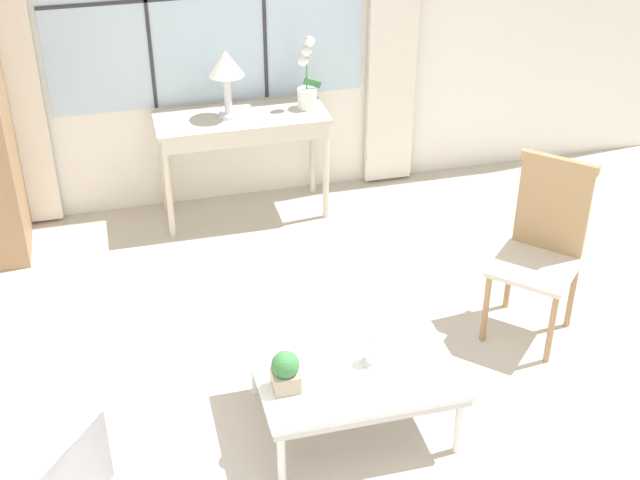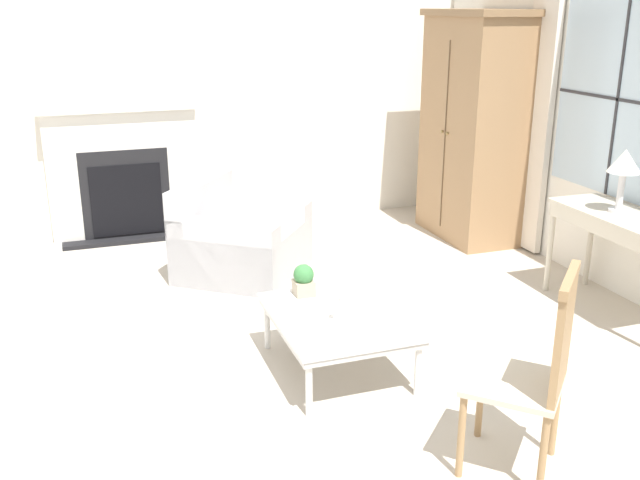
# 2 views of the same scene
# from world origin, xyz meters

# --- Properties ---
(ground_plane) EXTENTS (14.00, 14.00, 0.00)m
(ground_plane) POSITION_xyz_m (0.00, 0.00, 0.00)
(ground_plane) COLOR #BCB2A3
(wall_left) EXTENTS (0.06, 7.20, 2.80)m
(wall_left) POSITION_xyz_m (-3.03, 0.60, 1.40)
(wall_left) COLOR white
(wall_left) RESTS_ON ground_plane
(fireplace) EXTENTS (0.34, 1.47, 2.06)m
(fireplace) POSITION_xyz_m (-2.91, -0.54, 0.72)
(fireplace) COLOR black
(fireplace) RESTS_ON ground_plane
(armoire) EXTENTS (1.15, 0.66, 2.15)m
(armoire) POSITION_xyz_m (-1.87, 2.65, 1.08)
(armoire) COLOR #93704C
(armoire) RESTS_ON ground_plane
(console_table) EXTENTS (1.17, 0.46, 0.76)m
(console_table) POSITION_xyz_m (0.15, 2.71, 0.67)
(console_table) COLOR beige
(console_table) RESTS_ON ground_plane
(table_lamp) EXTENTS (0.23, 0.23, 0.46)m
(table_lamp) POSITION_xyz_m (0.07, 2.71, 1.11)
(table_lamp) COLOR silver
(table_lamp) RESTS_ON console_table
(armchair_upholstered) EXTENTS (1.32, 1.31, 0.78)m
(armchair_upholstered) POSITION_xyz_m (-1.59, 0.28, 0.27)
(armchair_upholstered) COLOR #B2B2B7
(armchair_upholstered) RESTS_ON ground_plane
(side_chair_wooden) EXTENTS (0.62, 0.62, 1.05)m
(side_chair_wooden) POSITION_xyz_m (1.56, 0.99, 0.59)
(side_chair_wooden) COLOR beige
(side_chair_wooden) RESTS_ON ground_plane
(coffee_table) EXTENTS (0.98, 0.77, 0.38)m
(coffee_table) POSITION_xyz_m (0.30, 0.46, 0.34)
(coffee_table) COLOR silver
(coffee_table) RESTS_ON ground_plane
(potted_plant_small) EXTENTS (0.13, 0.13, 0.21)m
(potted_plant_small) POSITION_xyz_m (-0.07, 0.36, 0.49)
(potted_plant_small) COLOR tan
(potted_plant_small) RESTS_ON coffee_table
(pillar_candle) EXTENTS (0.11, 0.11, 0.14)m
(pillar_candle) POSITION_xyz_m (0.39, 0.44, 0.44)
(pillar_candle) COLOR silver
(pillar_candle) RESTS_ON coffee_table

